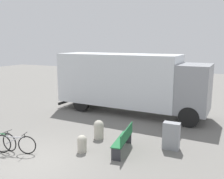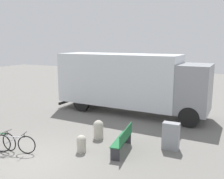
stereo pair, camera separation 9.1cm
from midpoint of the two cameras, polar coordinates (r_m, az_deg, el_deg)
The scene contains 8 objects.
ground_plane at distance 9.71m, azimuth -17.33°, elevation -15.35°, with size 60.00×60.00×0.00m, color slate.
delivery_truck at distance 14.84m, azimuth 4.07°, elevation 2.05°, with size 9.08×2.81×3.51m.
park_bench at distance 9.83m, azimuth 2.91°, elevation -11.16°, with size 0.62×1.82×0.95m.
bicycle_near at distance 11.06m, azimuth -23.95°, elevation -10.36°, with size 1.72×0.44×0.81m.
bicycle_middle at distance 10.43m, azimuth -21.23°, elevation -11.44°, with size 1.66×0.62×0.81m.
bollard_near_bench at distance 9.92m, azimuth -6.75°, elevation -12.06°, with size 0.37×0.37×0.68m.
bollard_far_bench at distance 11.13m, azimuth -2.88°, elevation -8.97°, with size 0.45×0.45×0.83m.
utility_box at distance 10.29m, azimuth 13.55°, elevation -10.31°, with size 0.65×0.36×1.09m.
Camera 2 is at (6.11, -6.30, 4.19)m, focal length 40.00 mm.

